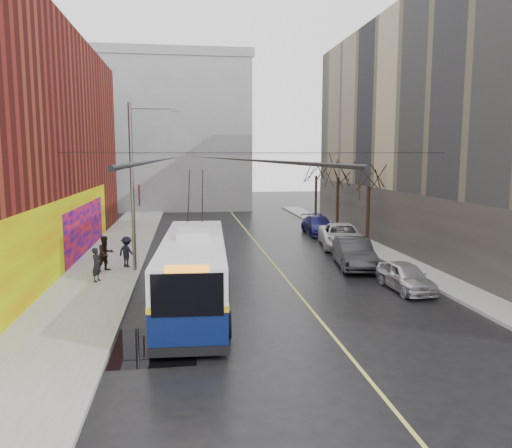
{
  "coord_description": "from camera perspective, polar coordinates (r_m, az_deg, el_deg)",
  "views": [
    {
      "loc": [
        -3.53,
        -16.93,
        6.25
      ],
      "look_at": [
        -0.22,
        6.4,
        3.03
      ],
      "focal_mm": 35.0,
      "sensor_mm": 36.0,
      "label": 1
    }
  ],
  "objects": [
    {
      "name": "parked_car_b",
      "position": [
        28.62,
        11.12,
        -3.27
      ],
      "size": [
        2.5,
        5.29,
        1.67
      ],
      "primitive_type": "imported",
      "rotation": [
        0.0,
        0.0,
        -0.15
      ],
      "color": "#27282A",
      "rests_on": "ground"
    },
    {
      "name": "building_far",
      "position": [
        62.03,
        -10.52,
        10.21
      ],
      "size": [
        20.5,
        12.1,
        18.0
      ],
      "color": "gray",
      "rests_on": "ground"
    },
    {
      "name": "pedestrian_a",
      "position": [
        25.63,
        -17.75,
        -4.45
      ],
      "size": [
        0.59,
        0.71,
        1.67
      ],
      "primitive_type": "imported",
      "rotation": [
        0.0,
        0.0,
        1.21
      ],
      "color": "black",
      "rests_on": "sidewalk_left"
    },
    {
      "name": "catenary_wires",
      "position": [
        31.71,
        -6.35,
        7.73
      ],
      "size": [
        18.0,
        60.0,
        0.22
      ],
      "color": "black"
    },
    {
      "name": "trolleybus",
      "position": [
        20.97,
        -7.12,
        -5.24
      ],
      "size": [
        3.19,
        11.83,
        5.55
      ],
      "rotation": [
        0.0,
        0.0,
        -0.05
      ],
      "color": "#081442",
      "rests_on": "ground"
    },
    {
      "name": "puddle",
      "position": [
        17.33,
        -11.45,
        -13.49
      ],
      "size": [
        2.67,
        3.57,
        0.01
      ],
      "primitive_type": "cube",
      "color": "black",
      "rests_on": "ground"
    },
    {
      "name": "sidewalk_left",
      "position": [
        29.91,
        -16.55,
        -4.45
      ],
      "size": [
        4.0,
        60.0,
        0.15
      ],
      "primitive_type": "cube",
      "color": "gray",
      "rests_on": "ground"
    },
    {
      "name": "ground",
      "position": [
        18.38,
        3.55,
        -12.1
      ],
      "size": [
        140.0,
        140.0,
        0.0
      ],
      "primitive_type": "plane",
      "color": "black",
      "rests_on": "ground"
    },
    {
      "name": "tree_mid",
      "position": [
        41.86,
        9.4,
        6.31
      ],
      "size": [
        3.2,
        3.2,
        6.68
      ],
      "color": "black",
      "rests_on": "ground"
    },
    {
      "name": "parked_car_c",
      "position": [
        34.61,
        9.74,
        -1.35
      ],
      "size": [
        3.7,
        6.31,
        1.65
      ],
      "primitive_type": "imported",
      "rotation": [
        0.0,
        0.0,
        -0.17
      ],
      "color": "silver",
      "rests_on": "ground"
    },
    {
      "name": "following_car",
      "position": [
        36.37,
        -6.06,
        -0.94
      ],
      "size": [
        1.95,
        4.52,
        1.52
      ],
      "primitive_type": "imported",
      "rotation": [
        0.0,
        0.0,
        -0.03
      ],
      "color": "#A0A0A4",
      "rests_on": "ground"
    },
    {
      "name": "parked_car_d",
      "position": [
        40.29,
        7.15,
        -0.15
      ],
      "size": [
        2.09,
        5.05,
        1.46
      ],
      "primitive_type": "imported",
      "rotation": [
        0.0,
        0.0,
        -0.01
      ],
      "color": "navy",
      "rests_on": "ground"
    },
    {
      "name": "sidewalk_right",
      "position": [
        32.12,
        15.08,
        -3.57
      ],
      "size": [
        2.0,
        60.0,
        0.15
      ],
      "primitive_type": "cube",
      "color": "gray",
      "rests_on": "ground"
    },
    {
      "name": "parked_car_a",
      "position": [
        24.41,
        16.72,
        -5.77
      ],
      "size": [
        1.71,
        3.97,
        1.33
      ],
      "primitive_type": "imported",
      "rotation": [
        0.0,
        0.0,
        0.03
      ],
      "color": "silver",
      "rests_on": "ground"
    },
    {
      "name": "pigeons_flying",
      "position": [
        27.3,
        -5.95,
        10.06
      ],
      "size": [
        1.43,
        1.3,
        0.92
      ],
      "color": "slate"
    },
    {
      "name": "building_right",
      "position": [
        37.16,
        25.85,
        9.71
      ],
      "size": [
        14.06,
        36.0,
        16.0
      ],
      "color": "tan",
      "rests_on": "ground"
    },
    {
      "name": "pedestrian_c",
      "position": [
        28.46,
        -14.54,
        -3.09
      ],
      "size": [
        1.26,
        1.16,
        1.7
      ],
      "primitive_type": "imported",
      "rotation": [
        0.0,
        0.0,
        2.5
      ],
      "color": "black",
      "rests_on": "sidewalk_left"
    },
    {
      "name": "pedestrian_b",
      "position": [
        27.75,
        -16.81,
        -3.25
      ],
      "size": [
        1.16,
        1.15,
        1.89
      ],
      "primitive_type": "imported",
      "rotation": [
        0.0,
        0.0,
        0.73
      ],
      "color": "black",
      "rests_on": "sidewalk_left"
    },
    {
      "name": "tree_far",
      "position": [
        48.58,
        6.91,
        6.42
      ],
      "size": [
        3.2,
        3.2,
        6.57
      ],
      "color": "black",
      "rests_on": "ground"
    },
    {
      "name": "lane_line",
      "position": [
        31.95,
        1.13,
        -3.49
      ],
      "size": [
        0.12,
        50.0,
        0.01
      ],
      "primitive_type": "cube",
      "color": "#BFB74C",
      "rests_on": "ground"
    },
    {
      "name": "tree_near",
      "position": [
        35.25,
        12.8,
        5.52
      ],
      "size": [
        3.2,
        3.2,
        6.4
      ],
      "color": "black",
      "rests_on": "ground"
    },
    {
      "name": "streetlight_pole",
      "position": [
        27.09,
        -13.64,
        4.6
      ],
      "size": [
        2.65,
        0.6,
        9.0
      ],
      "color": "slate",
      "rests_on": "ground"
    }
  ]
}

